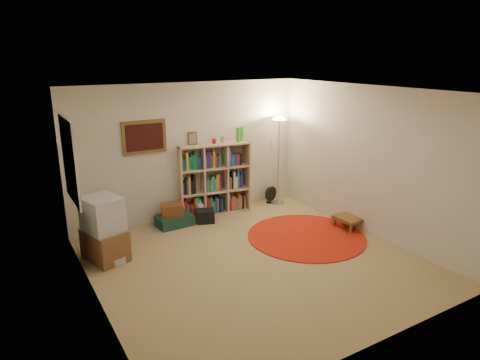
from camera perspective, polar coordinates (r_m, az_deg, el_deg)
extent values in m
cube|color=#99825A|center=(6.50, 1.97, -10.86)|extent=(4.50, 4.50, 0.02)
cube|color=white|center=(5.80, 2.22, 11.87)|extent=(4.50, 4.50, 0.02)
cube|color=beige|center=(7.96, -6.73, 3.84)|extent=(4.50, 0.02, 2.50)
cube|color=beige|center=(4.41, 18.25, -7.35)|extent=(4.50, 0.02, 2.50)
cube|color=beige|center=(5.22, -19.33, -3.74)|extent=(0.02, 4.50, 2.50)
cube|color=beige|center=(7.46, 16.89, 2.37)|extent=(0.02, 4.50, 2.50)
cube|color=brown|center=(7.57, -12.64, 5.60)|extent=(0.78, 0.04, 0.58)
cube|color=#44100D|center=(7.55, -12.59, 5.58)|extent=(0.66, 0.01, 0.46)
cube|color=white|center=(6.38, -21.78, 2.39)|extent=(0.03, 1.00, 1.20)
cube|color=beige|center=(8.85, 4.37, 4.83)|extent=(0.08, 0.01, 0.12)
cube|color=#CCAE88|center=(8.37, -3.43, -4.27)|extent=(1.42, 0.58, 0.03)
cube|color=#CCAE88|center=(8.00, -3.59, 4.79)|extent=(1.42, 0.58, 0.03)
cube|color=#CCAE88|center=(7.98, -8.08, -0.37)|extent=(0.08, 0.39, 1.38)
cube|color=#CCAE88|center=(8.39, 0.84, 0.64)|extent=(0.08, 0.39, 1.38)
cube|color=#CCAE88|center=(8.33, -3.93, 0.48)|extent=(1.36, 0.21, 1.38)
cube|color=#CCAE88|center=(8.09, -5.04, -0.02)|extent=(0.08, 0.37, 1.32)
cube|color=#CCAE88|center=(8.23, -2.00, 0.32)|extent=(0.08, 0.37, 1.32)
cube|color=#CCAE88|center=(8.23, -3.48, -1.38)|extent=(1.36, 0.56, 0.03)
cube|color=#CCAE88|center=(8.10, -3.53, 1.71)|extent=(1.36, 0.56, 0.03)
cube|color=gold|center=(8.11, -7.62, -3.83)|extent=(0.06, 0.16, 0.30)
cube|color=#B31925|center=(8.11, -7.33, -3.61)|extent=(0.06, 0.16, 0.35)
cube|color=#CC5819|center=(8.14, -7.02, -3.95)|extent=(0.06, 0.16, 0.24)
cube|color=#461966|center=(8.15, -6.73, -3.91)|extent=(0.06, 0.16, 0.24)
cube|color=#CC5819|center=(8.16, -6.47, -3.94)|extent=(0.05, 0.16, 0.22)
cube|color=#B31925|center=(8.16, -6.24, -3.67)|extent=(0.05, 0.16, 0.29)
cube|color=gold|center=(8.16, -5.98, -3.47)|extent=(0.06, 0.16, 0.34)
cube|color=teal|center=(8.17, -5.69, -3.40)|extent=(0.06, 0.16, 0.35)
cube|color=teal|center=(8.19, -5.39, -3.46)|extent=(0.06, 0.16, 0.32)
cube|color=#461966|center=(7.98, -7.72, -1.09)|extent=(0.07, 0.16, 0.22)
cube|color=black|center=(7.99, -7.41, -0.98)|extent=(0.06, 0.16, 0.24)
cube|color=#193D99|center=(7.99, -7.14, -0.80)|extent=(0.06, 0.16, 0.29)
cube|color=gold|center=(7.99, -6.86, -0.62)|extent=(0.06, 0.16, 0.33)
cube|color=black|center=(8.02, -6.55, -0.85)|extent=(0.07, 0.16, 0.25)
cube|color=black|center=(8.01, -6.23, -0.51)|extent=(0.07, 0.16, 0.34)
cube|color=#197F2B|center=(7.85, -7.85, 2.18)|extent=(0.07, 0.16, 0.27)
cube|color=#193D99|center=(7.87, -7.49, 2.05)|extent=(0.07, 0.16, 0.23)
cube|color=gold|center=(7.87, -7.17, 2.49)|extent=(0.06, 0.16, 0.34)
cube|color=#197F2B|center=(7.89, -6.82, 2.24)|extent=(0.07, 0.16, 0.26)
cube|color=#193D99|center=(7.89, -6.55, 2.45)|extent=(0.05, 0.16, 0.31)
cube|color=#197F2B|center=(7.90, -6.34, 2.37)|extent=(0.05, 0.16, 0.28)
cube|color=#197F2B|center=(7.91, -6.06, 2.57)|extent=(0.07, 0.16, 0.33)
cube|color=#193D99|center=(7.93, -5.78, 2.38)|extent=(0.05, 0.16, 0.27)
cube|color=#193D99|center=(7.94, -5.51, 2.26)|extent=(0.06, 0.16, 0.23)
cube|color=#B31925|center=(8.22, -4.54, -3.30)|extent=(0.06, 0.16, 0.34)
cube|color=#B31925|center=(8.24, -4.25, -3.36)|extent=(0.06, 0.16, 0.31)
cube|color=#197F2B|center=(8.25, -3.95, -3.30)|extent=(0.07, 0.16, 0.31)
cube|color=teal|center=(8.28, -3.65, -3.51)|extent=(0.06, 0.16, 0.24)
cube|color=#193D99|center=(8.28, -3.35, -3.21)|extent=(0.07, 0.16, 0.32)
cube|color=#8C6E4C|center=(8.29, -3.10, -3.29)|extent=(0.05, 0.16, 0.28)
cube|color=black|center=(8.30, -2.88, -3.15)|extent=(0.06, 0.16, 0.32)
cube|color=#193D99|center=(8.32, -2.60, -3.27)|extent=(0.06, 0.16, 0.27)
cube|color=#461966|center=(8.09, -4.65, -0.69)|extent=(0.05, 0.16, 0.24)
cube|color=teal|center=(8.10, -4.42, -0.48)|extent=(0.05, 0.16, 0.29)
cube|color=#197F2B|center=(8.12, -4.17, -0.68)|extent=(0.06, 0.16, 0.22)
cube|color=#8C6E4C|center=(8.12, -3.93, -0.52)|extent=(0.05, 0.16, 0.26)
cube|color=teal|center=(8.13, -3.73, -0.40)|extent=(0.05, 0.16, 0.29)
cube|color=teal|center=(8.15, -3.45, -0.55)|extent=(0.07, 0.16, 0.23)
cube|color=gold|center=(8.15, -3.18, -0.26)|extent=(0.05, 0.16, 0.31)
cube|color=#CC5819|center=(8.16, -2.96, -0.26)|extent=(0.05, 0.16, 0.30)
cube|color=#461966|center=(8.18, -2.74, -0.41)|extent=(0.05, 0.16, 0.25)
cube|color=teal|center=(7.98, -4.73, 2.37)|extent=(0.05, 0.16, 0.24)
cube|color=#461966|center=(7.98, -4.48, 2.70)|extent=(0.06, 0.16, 0.33)
cube|color=#461966|center=(7.99, -4.15, 2.68)|extent=(0.07, 0.16, 0.31)
cube|color=#197F2B|center=(8.01, -3.84, 2.53)|extent=(0.06, 0.16, 0.26)
cube|color=gold|center=(8.01, -3.60, 2.81)|extent=(0.05, 0.16, 0.33)
cube|color=#B31925|center=(8.03, -3.38, 2.71)|extent=(0.05, 0.16, 0.30)
cube|color=#461966|center=(8.05, -3.13, 2.53)|extent=(0.06, 0.16, 0.24)
cube|color=#197F2B|center=(8.06, -2.84, 2.62)|extent=(0.07, 0.16, 0.26)
cube|color=#461966|center=(8.36, -1.57, -2.91)|extent=(0.06, 0.16, 0.34)
cube|color=#B31925|center=(8.39, -1.32, -3.12)|extent=(0.06, 0.16, 0.26)
cube|color=#8C6E4C|center=(8.39, -1.10, -2.97)|extent=(0.05, 0.16, 0.30)
cube|color=#CC5819|center=(8.41, -0.86, -3.03)|extent=(0.07, 0.16, 0.27)
cube|color=teal|center=(8.43, -0.55, -3.11)|extent=(0.07, 0.16, 0.23)
cube|color=#CC5819|center=(8.43, -0.28, -2.77)|extent=(0.06, 0.16, 0.33)
cube|color=#8C6E4C|center=(8.46, -0.02, -2.90)|extent=(0.06, 0.16, 0.28)
cube|color=black|center=(8.48, 0.23, -3.05)|extent=(0.06, 0.16, 0.22)
cube|color=#8C6E4C|center=(8.49, 0.47, -2.90)|extent=(0.05, 0.16, 0.25)
cube|color=#461966|center=(8.24, -1.61, -0.36)|extent=(0.05, 0.16, 0.22)
cube|color=#8C6E4C|center=(8.25, -1.41, -0.33)|extent=(0.05, 0.16, 0.23)
cube|color=black|center=(8.25, -1.19, -0.01)|extent=(0.06, 0.16, 0.31)
cube|color=white|center=(8.26, -0.93, 0.09)|extent=(0.06, 0.16, 0.34)
cube|color=white|center=(8.29, -0.65, -0.25)|extent=(0.06, 0.16, 0.22)
cube|color=teal|center=(8.29, -0.40, 0.20)|extent=(0.05, 0.16, 0.35)
cube|color=#461966|center=(8.32, -0.16, -0.10)|extent=(0.06, 0.16, 0.25)
cube|color=#193D99|center=(8.32, 0.07, 0.06)|extent=(0.05, 0.16, 0.29)
cube|color=teal|center=(8.11, -1.57, 3.04)|extent=(0.07, 0.16, 0.34)
cube|color=#461966|center=(8.13, -1.30, 2.97)|extent=(0.05, 0.16, 0.31)
cube|color=teal|center=(8.15, -1.09, 2.67)|extent=(0.05, 0.16, 0.22)
cube|color=#193D99|center=(8.16, -0.89, 2.75)|extent=(0.05, 0.16, 0.24)
cube|color=#193D99|center=(8.17, -0.68, 2.74)|extent=(0.05, 0.16, 0.23)
cube|color=#B31925|center=(8.19, -0.40, 2.78)|extent=(0.07, 0.16, 0.23)
cube|color=black|center=(8.21, -0.10, 2.80)|extent=(0.06, 0.16, 0.23)
cube|color=brown|center=(7.87, -6.37, 5.52)|extent=(0.17, 0.04, 0.24)
cube|color=gray|center=(7.86, -6.34, 5.50)|extent=(0.13, 0.03, 0.19)
cylinder|color=#A60F16|center=(7.99, -3.46, 5.21)|extent=(0.09, 0.09, 0.09)
cylinder|color=silver|center=(8.04, -2.40, 5.37)|extent=(0.08, 0.08, 0.11)
cylinder|color=green|center=(8.10, -0.21, 6.07)|extent=(0.09, 0.09, 0.28)
cylinder|color=green|center=(8.20, 0.24, 6.19)|extent=(0.09, 0.09, 0.28)
cylinder|color=silver|center=(8.92, 4.98, -2.98)|extent=(0.33, 0.33, 0.03)
cylinder|color=silver|center=(8.68, 5.12, 2.34)|extent=(0.03, 0.03, 1.68)
cone|color=silver|center=(8.51, 5.27, 8.02)|extent=(0.40, 0.40, 0.14)
cylinder|color=#FFD88C|center=(8.51, 5.27, 8.05)|extent=(0.32, 0.32, 0.02)
cylinder|color=black|center=(8.94, 4.00, -2.93)|extent=(0.21, 0.21, 0.03)
cylinder|color=black|center=(8.92, 4.01, -2.46)|extent=(0.04, 0.04, 0.13)
cylinder|color=black|center=(8.87, 4.12, -1.82)|extent=(0.31, 0.16, 0.31)
cube|color=brown|center=(6.76, -17.54, -8.25)|extent=(0.64, 0.78, 0.47)
cube|color=silver|center=(6.58, -17.91, -4.36)|extent=(0.61, 0.67, 0.51)
cube|color=black|center=(6.69, -16.14, -3.86)|extent=(0.15, 0.47, 0.43)
cube|color=black|center=(6.69, -16.10, -3.85)|extent=(0.13, 0.42, 0.37)
cube|color=silver|center=(6.67, -16.54, -10.23)|extent=(0.36, 0.31, 0.11)
cube|color=#13362D|center=(7.81, -8.75, -5.34)|extent=(0.64, 0.43, 0.20)
cube|color=brown|center=(7.72, -9.03, -3.95)|extent=(0.44, 0.37, 0.22)
cube|color=black|center=(7.90, -4.69, -4.81)|extent=(0.41, 0.38, 0.23)
cylinder|color=white|center=(8.10, -5.29, -4.14)|extent=(0.13, 0.13, 0.27)
cylinder|color=#9A190B|center=(7.39, 8.84, -7.40)|extent=(1.99, 1.99, 0.02)
cube|color=brown|center=(7.84, 14.49, -4.91)|extent=(0.49, 0.49, 0.06)
cube|color=brown|center=(7.64, 14.54, -6.34)|extent=(0.04, 0.04, 0.17)
cube|color=brown|center=(7.90, 16.35, -5.69)|extent=(0.04, 0.04, 0.17)
cube|color=brown|center=(7.86, 12.52, -5.51)|extent=(0.04, 0.04, 0.17)
cube|color=brown|center=(8.12, 14.35, -4.92)|extent=(0.04, 0.04, 0.17)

